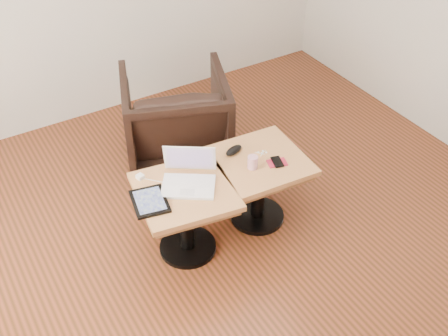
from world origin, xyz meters
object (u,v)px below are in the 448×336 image
laptop (189,177)px  side_table_right (259,174)px  side_table_left (185,205)px  armchair (176,118)px  striped_cup (253,162)px

laptop → side_table_right: bearing=30.8°
side_table_left → armchair: bearing=75.0°
side_table_right → striped_cup: (-0.09, -0.05, 0.18)m
side_table_right → striped_cup: 0.21m
side_table_right → laptop: bearing=-179.0°
side_table_right → laptop: laptop is taller
armchair → side_table_left: bearing=86.8°
side_table_right → armchair: 0.96m
striped_cup → side_table_left: bearing=175.5°
side_table_left → armchair: armchair is taller
laptop → armchair: 1.01m
side_table_right → armchair: armchair is taller
laptop → striped_cup: (0.43, -0.08, -0.00)m
side_table_left → laptop: laptop is taller
side_table_right → armchair: bearing=103.1°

